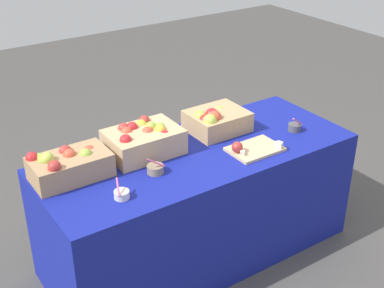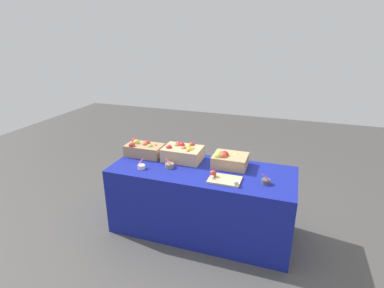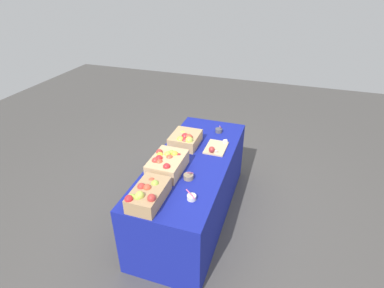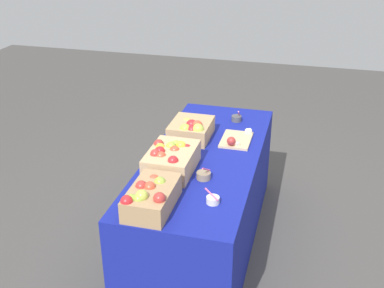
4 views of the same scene
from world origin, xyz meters
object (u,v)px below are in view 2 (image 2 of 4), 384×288
cutting_board_front (223,179)px  sample_bowl_far (266,181)px  apple_crate_middle (183,153)px  sample_bowl_near (170,165)px  sample_bowl_mid (141,167)px  apple_crate_left (144,149)px  apple_crate_right (229,160)px

cutting_board_front → sample_bowl_far: size_ratio=2.95×
apple_crate_middle → sample_bowl_near: bearing=-104.8°
sample_bowl_mid → apple_crate_left: bearing=112.7°
sample_bowl_near → sample_bowl_far: (0.99, -0.04, 0.00)m
apple_crate_left → apple_crate_right: size_ratio=1.18×
apple_crate_left → sample_bowl_mid: (0.14, -0.33, -0.05)m
apple_crate_middle → apple_crate_right: bearing=-0.0°
apple_crate_left → apple_crate_middle: apple_crate_middle is taller
apple_crate_left → sample_bowl_far: bearing=-10.4°
sample_bowl_near → sample_bowl_far: 0.99m
apple_crate_left → sample_bowl_mid: 0.37m
sample_bowl_near → sample_bowl_mid: size_ratio=1.08×
apple_crate_middle → sample_bowl_far: bearing=-16.5°
cutting_board_front → sample_bowl_mid: size_ratio=3.14×
sample_bowl_far → apple_crate_right: bearing=146.4°
apple_crate_middle → sample_bowl_far: 0.97m
apple_crate_left → cutting_board_front: bearing=-17.7°
cutting_board_front → sample_bowl_mid: (-0.86, -0.01, 0.00)m
apple_crate_middle → sample_bowl_far: (0.93, -0.28, -0.06)m
apple_crate_right → apple_crate_middle: bearing=180.0°
apple_crate_left → apple_crate_right: bearing=1.2°
sample_bowl_mid → sample_bowl_far: size_ratio=0.94×
apple_crate_middle → sample_bowl_far: size_ratio=4.03×
cutting_board_front → sample_bowl_near: bearing=170.0°
sample_bowl_far → sample_bowl_near: bearing=177.7°
apple_crate_middle → sample_bowl_mid: size_ratio=4.29×
apple_crate_left → cutting_board_front: size_ratio=1.36×
cutting_board_front → sample_bowl_near: (-0.60, 0.11, 0.01)m
apple_crate_left → sample_bowl_far: (1.40, -0.26, -0.05)m
apple_crate_left → sample_bowl_near: size_ratio=3.95×
apple_crate_middle → apple_crate_right: apple_crate_middle is taller
sample_bowl_far → apple_crate_middle: bearing=163.5°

